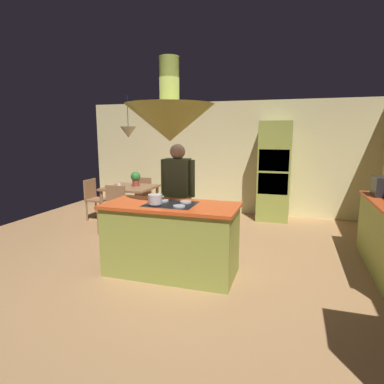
{
  "coord_description": "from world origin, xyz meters",
  "views": [
    {
      "loc": [
        1.48,
        -4.04,
        1.84
      ],
      "look_at": [
        0.1,
        0.4,
        1.0
      ],
      "focal_mm": 30.54,
      "sensor_mm": 36.0,
      "label": 1
    }
  ],
  "objects_px": {
    "kitchen_island": "(171,239)",
    "chair_at_corner": "(94,196)",
    "cup_on_table": "(119,186)",
    "dining_table": "(130,192)",
    "chair_by_back_wall": "(145,193)",
    "oven_tower": "(274,171)",
    "cooking_pot_on_cooktop": "(155,199)",
    "potted_plant_on_table": "(136,178)",
    "person_at_island": "(178,192)",
    "chair_facing_island": "(113,206)"
  },
  "relations": [
    {
      "from": "dining_table",
      "to": "chair_by_back_wall",
      "type": "xyz_separation_m",
      "value": [
        0.0,
        0.69,
        -0.15
      ]
    },
    {
      "from": "chair_at_corner",
      "to": "cooking_pot_on_cooktop",
      "type": "xyz_separation_m",
      "value": [
        2.4,
        -2.23,
        0.52
      ]
    },
    {
      "from": "kitchen_island",
      "to": "potted_plant_on_table",
      "type": "distance_m",
      "value": 2.75
    },
    {
      "from": "kitchen_island",
      "to": "chair_facing_island",
      "type": "xyz_separation_m",
      "value": [
        -1.7,
        1.41,
        0.03
      ]
    },
    {
      "from": "kitchen_island",
      "to": "person_at_island",
      "type": "xyz_separation_m",
      "value": [
        -0.15,
        0.68,
        0.5
      ]
    },
    {
      "from": "chair_facing_island",
      "to": "chair_at_corner",
      "type": "bearing_deg",
      "value": 141.15
    },
    {
      "from": "oven_tower",
      "to": "chair_facing_island",
      "type": "bearing_deg",
      "value": -146.72
    },
    {
      "from": "kitchen_island",
      "to": "cup_on_table",
      "type": "xyz_separation_m",
      "value": [
        -1.82,
        1.86,
        0.33
      ]
    },
    {
      "from": "chair_by_back_wall",
      "to": "cooking_pot_on_cooktop",
      "type": "xyz_separation_m",
      "value": [
        1.54,
        -2.92,
        0.52
      ]
    },
    {
      "from": "oven_tower",
      "to": "cooking_pot_on_cooktop",
      "type": "xyz_separation_m",
      "value": [
        -1.26,
        -3.37,
        -0.02
      ]
    },
    {
      "from": "chair_facing_island",
      "to": "person_at_island",
      "type": "bearing_deg",
      "value": -25.04
    },
    {
      "from": "dining_table",
      "to": "chair_at_corner",
      "type": "bearing_deg",
      "value": -180.0
    },
    {
      "from": "kitchen_island",
      "to": "oven_tower",
      "type": "height_order",
      "value": "oven_tower"
    },
    {
      "from": "chair_facing_island",
      "to": "kitchen_island",
      "type": "bearing_deg",
      "value": -39.58
    },
    {
      "from": "person_at_island",
      "to": "chair_facing_island",
      "type": "relative_size",
      "value": 1.94
    },
    {
      "from": "kitchen_island",
      "to": "chair_at_corner",
      "type": "distance_m",
      "value": 3.31
    },
    {
      "from": "oven_tower",
      "to": "person_at_island",
      "type": "distance_m",
      "value": 2.85
    },
    {
      "from": "chair_at_corner",
      "to": "chair_by_back_wall",
      "type": "bearing_deg",
      "value": -51.15
    },
    {
      "from": "oven_tower",
      "to": "chair_at_corner",
      "type": "bearing_deg",
      "value": -162.67
    },
    {
      "from": "potted_plant_on_table",
      "to": "cooking_pot_on_cooktop",
      "type": "relative_size",
      "value": 1.67
    },
    {
      "from": "oven_tower",
      "to": "potted_plant_on_table",
      "type": "height_order",
      "value": "oven_tower"
    },
    {
      "from": "chair_facing_island",
      "to": "chair_at_corner",
      "type": "height_order",
      "value": "same"
    },
    {
      "from": "chair_facing_island",
      "to": "chair_at_corner",
      "type": "xyz_separation_m",
      "value": [
        -0.86,
        0.69,
        0.0
      ]
    },
    {
      "from": "chair_by_back_wall",
      "to": "kitchen_island",
      "type": "bearing_deg",
      "value": 121.31
    },
    {
      "from": "chair_by_back_wall",
      "to": "chair_at_corner",
      "type": "xyz_separation_m",
      "value": [
        -0.86,
        -0.69,
        0.0
      ]
    },
    {
      "from": "cooking_pot_on_cooktop",
      "to": "potted_plant_on_table",
      "type": "bearing_deg",
      "value": 122.1
    },
    {
      "from": "potted_plant_on_table",
      "to": "kitchen_island",
      "type": "bearing_deg",
      "value": -53.58
    },
    {
      "from": "dining_table",
      "to": "potted_plant_on_table",
      "type": "height_order",
      "value": "potted_plant_on_table"
    },
    {
      "from": "kitchen_island",
      "to": "chair_facing_island",
      "type": "height_order",
      "value": "kitchen_island"
    },
    {
      "from": "kitchen_island",
      "to": "chair_at_corner",
      "type": "bearing_deg",
      "value": 140.66
    },
    {
      "from": "dining_table",
      "to": "cooking_pot_on_cooktop",
      "type": "xyz_separation_m",
      "value": [
        1.54,
        -2.23,
        0.36
      ]
    },
    {
      "from": "person_at_island",
      "to": "chair_facing_island",
      "type": "bearing_deg",
      "value": 154.96
    },
    {
      "from": "potted_plant_on_table",
      "to": "cup_on_table",
      "type": "height_order",
      "value": "potted_plant_on_table"
    },
    {
      "from": "oven_tower",
      "to": "potted_plant_on_table",
      "type": "bearing_deg",
      "value": -158.67
    },
    {
      "from": "person_at_island",
      "to": "chair_by_back_wall",
      "type": "height_order",
      "value": "person_at_island"
    },
    {
      "from": "chair_facing_island",
      "to": "cup_on_table",
      "type": "xyz_separation_m",
      "value": [
        -0.12,
        0.46,
        0.3
      ]
    },
    {
      "from": "person_at_island",
      "to": "chair_facing_island",
      "type": "xyz_separation_m",
      "value": [
        -1.55,
        0.73,
        -0.47
      ]
    },
    {
      "from": "person_at_island",
      "to": "potted_plant_on_table",
      "type": "xyz_separation_m",
      "value": [
        -1.47,
        1.5,
        -0.04
      ]
    },
    {
      "from": "chair_at_corner",
      "to": "cup_on_table",
      "type": "distance_m",
      "value": 0.83
    },
    {
      "from": "dining_table",
      "to": "person_at_island",
      "type": "distance_m",
      "value": 2.13
    },
    {
      "from": "person_at_island",
      "to": "cup_on_table",
      "type": "xyz_separation_m",
      "value": [
        -1.68,
        1.18,
        -0.17
      ]
    },
    {
      "from": "chair_by_back_wall",
      "to": "cooking_pot_on_cooktop",
      "type": "distance_m",
      "value": 3.35
    },
    {
      "from": "kitchen_island",
      "to": "dining_table",
      "type": "height_order",
      "value": "kitchen_island"
    },
    {
      "from": "chair_at_corner",
      "to": "oven_tower",
      "type": "bearing_deg",
      "value": -72.67
    },
    {
      "from": "oven_tower",
      "to": "cooking_pot_on_cooktop",
      "type": "distance_m",
      "value": 3.6
    },
    {
      "from": "chair_facing_island",
      "to": "dining_table",
      "type": "bearing_deg",
      "value": 90.0
    },
    {
      "from": "chair_at_corner",
      "to": "kitchen_island",
      "type": "bearing_deg",
      "value": -129.34
    },
    {
      "from": "kitchen_island",
      "to": "cup_on_table",
      "type": "bearing_deg",
      "value": 134.39
    },
    {
      "from": "kitchen_island",
      "to": "chair_by_back_wall",
      "type": "bearing_deg",
      "value": 121.31
    },
    {
      "from": "kitchen_island",
      "to": "cooking_pot_on_cooktop",
      "type": "height_order",
      "value": "cooking_pot_on_cooktop"
    }
  ]
}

